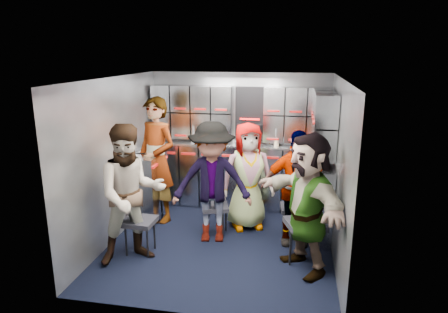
% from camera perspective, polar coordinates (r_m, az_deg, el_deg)
% --- Properties ---
extents(floor, '(3.00, 3.00, 0.00)m').
position_cam_1_polar(floor, '(5.32, -0.41, -12.13)').
color(floor, black).
rests_on(floor, ground).
extents(wall_back, '(2.80, 0.04, 2.10)m').
position_cam_1_polar(wall_back, '(6.37, 2.18, 2.46)').
color(wall_back, gray).
rests_on(wall_back, ground).
extents(wall_left, '(0.04, 3.00, 2.10)m').
position_cam_1_polar(wall_left, '(5.37, -15.25, -0.38)').
color(wall_left, gray).
rests_on(wall_left, ground).
extents(wall_right, '(0.04, 3.00, 2.10)m').
position_cam_1_polar(wall_right, '(4.87, 15.96, -1.98)').
color(wall_right, gray).
rests_on(wall_right, ground).
extents(ceiling, '(2.80, 3.00, 0.02)m').
position_cam_1_polar(ceiling, '(4.75, -0.46, 11.08)').
color(ceiling, silver).
rests_on(ceiling, wall_back).
extents(cart_bank_back, '(2.68, 0.38, 0.99)m').
position_cam_1_polar(cart_bank_back, '(6.31, 1.84, -2.87)').
color(cart_bank_back, '#979DA6').
rests_on(cart_bank_back, ground).
extents(cart_bank_left, '(0.38, 0.76, 0.99)m').
position_cam_1_polar(cart_bank_left, '(5.94, -10.73, -4.27)').
color(cart_bank_left, '#979DA6').
rests_on(cart_bank_left, ground).
extents(counter, '(2.68, 0.42, 0.03)m').
position_cam_1_polar(counter, '(6.17, 1.88, 1.74)').
color(counter, silver).
rests_on(counter, cart_bank_back).
extents(locker_bank_back, '(2.68, 0.28, 0.82)m').
position_cam_1_polar(locker_bank_back, '(6.14, 2.01, 6.18)').
color(locker_bank_back, '#979DA6').
rests_on(locker_bank_back, wall_back).
extents(locker_bank_right, '(0.28, 1.00, 0.82)m').
position_cam_1_polar(locker_bank_right, '(5.44, 14.10, 4.64)').
color(locker_bank_right, '#979DA6').
rests_on(locker_bank_right, wall_right).
extents(right_cabinet, '(0.28, 1.20, 1.00)m').
position_cam_1_polar(right_cabinet, '(5.60, 13.52, -5.56)').
color(right_cabinet, '#979DA6').
rests_on(right_cabinet, ground).
extents(coffee_niche, '(0.46, 0.16, 0.84)m').
position_cam_1_polar(coffee_niche, '(6.18, 3.75, 6.03)').
color(coffee_niche, black).
rests_on(coffee_niche, wall_back).
extents(red_latch_strip, '(2.60, 0.02, 0.03)m').
position_cam_1_polar(red_latch_strip, '(6.01, 1.58, 0.06)').
color(red_latch_strip, '#A71210').
rests_on(red_latch_strip, cart_bank_back).
extents(jump_seat_near_left, '(0.38, 0.37, 0.44)m').
position_cam_1_polar(jump_seat_near_left, '(5.02, -11.96, -9.28)').
color(jump_seat_near_left, black).
rests_on(jump_seat_near_left, ground).
extents(jump_seat_mid_left, '(0.42, 0.41, 0.41)m').
position_cam_1_polar(jump_seat_mid_left, '(5.41, -1.28, -7.43)').
color(jump_seat_mid_left, black).
rests_on(jump_seat_mid_left, ground).
extents(jump_seat_center, '(0.41, 0.40, 0.41)m').
position_cam_1_polar(jump_seat_center, '(5.80, 3.57, -5.91)').
color(jump_seat_center, black).
rests_on(jump_seat_center, ground).
extents(jump_seat_mid_right, '(0.40, 0.38, 0.43)m').
position_cam_1_polar(jump_seat_mid_right, '(5.41, 10.02, -7.49)').
color(jump_seat_mid_right, black).
rests_on(jump_seat_mid_right, ground).
extents(jump_seat_near_right, '(0.54, 0.52, 0.50)m').
position_cam_1_polar(jump_seat_near_right, '(4.80, 11.51, -9.69)').
color(jump_seat_near_right, black).
rests_on(jump_seat_near_right, ground).
extents(attendant_standing, '(0.78, 0.67, 1.80)m').
position_cam_1_polar(attendant_standing, '(5.78, -9.60, -0.53)').
color(attendant_standing, black).
rests_on(attendant_standing, ground).
extents(attendant_arc_a, '(1.01, 0.96, 1.64)m').
position_cam_1_polar(attendant_arc_a, '(4.70, -13.08, -5.32)').
color(attendant_arc_a, black).
rests_on(attendant_arc_a, ground).
extents(attendant_arc_b, '(1.09, 0.73, 1.58)m').
position_cam_1_polar(attendant_arc_b, '(5.09, -1.72, -3.75)').
color(attendant_arc_b, black).
rests_on(attendant_arc_b, ground).
extents(attendant_arc_c, '(0.85, 0.71, 1.49)m').
position_cam_1_polar(attendant_arc_c, '(5.51, 3.40, -2.81)').
color(attendant_arc_c, black).
rests_on(attendant_arc_c, ground).
extents(attendant_arc_d, '(0.88, 0.39, 1.49)m').
position_cam_1_polar(attendant_arc_d, '(5.11, 10.17, -4.45)').
color(attendant_arc_d, black).
rests_on(attendant_arc_d, ground).
extents(attendant_arc_e, '(1.22, 1.48, 1.59)m').
position_cam_1_polar(attendant_arc_e, '(4.49, 11.75, -6.54)').
color(attendant_arc_e, black).
rests_on(attendant_arc_e, ground).
extents(bottle_left, '(0.07, 0.07, 0.26)m').
position_cam_1_polar(bottle_left, '(6.23, -4.31, 3.19)').
color(bottle_left, white).
rests_on(bottle_left, counter).
extents(bottle_mid, '(0.06, 0.06, 0.27)m').
position_cam_1_polar(bottle_mid, '(6.23, -4.48, 3.26)').
color(bottle_mid, white).
rests_on(bottle_mid, counter).
extents(bottle_right, '(0.06, 0.06, 0.27)m').
position_cam_1_polar(bottle_right, '(6.03, 7.39, 2.78)').
color(bottle_right, white).
rests_on(bottle_right, counter).
extents(cup_left, '(0.08, 0.08, 0.11)m').
position_cam_1_polar(cup_left, '(6.20, -2.98, 2.43)').
color(cup_left, '#CBB28F').
rests_on(cup_left, counter).
extents(cup_right, '(0.07, 0.07, 0.11)m').
position_cam_1_polar(cup_right, '(6.04, 7.50, 2.00)').
color(cup_right, '#CBB28F').
rests_on(cup_right, counter).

